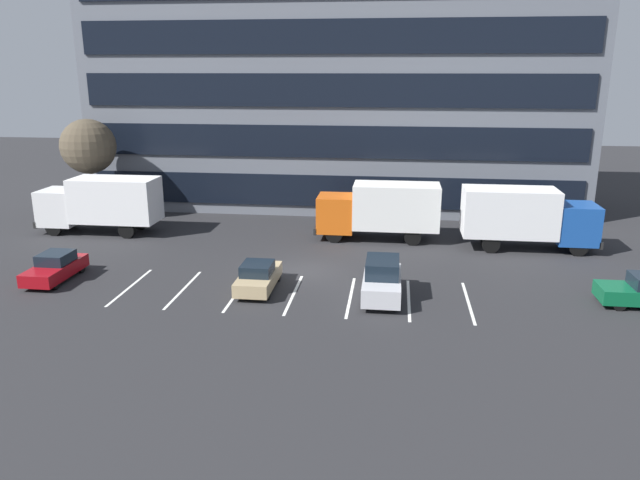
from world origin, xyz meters
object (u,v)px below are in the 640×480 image
object	(u,v)px
box_truck_blue	(526,216)
suv_silver	(382,280)
sedan_maroon	(55,267)
sedan_tan	(258,277)
box_truck_white	(101,202)
box_truck_orange	(380,208)
bare_tree	(88,147)

from	to	relation	value
box_truck_blue	suv_silver	xyz separation A→B (m)	(-8.41, -9.33, -1.17)
sedan_maroon	sedan_tan	size ratio (longest dim) A/B	1.00
box_truck_blue	suv_silver	distance (m)	12.61
box_truck_white	sedan_tan	xyz separation A→B (m)	(12.74, -9.34, -1.43)
box_truck_orange	suv_silver	world-z (taller)	box_truck_orange
suv_silver	box_truck_orange	bearing A→B (deg)	92.25
suv_silver	box_truck_white	bearing A→B (deg)	152.78
sedan_tan	bare_tree	world-z (taller)	bare_tree
sedan_maroon	sedan_tan	world-z (taller)	same
box_truck_orange	box_truck_blue	world-z (taller)	box_truck_blue
suv_silver	sedan_tan	size ratio (longest dim) A/B	1.05
suv_silver	sedan_tan	bearing A→B (deg)	176.51
box_truck_orange	sedan_maroon	world-z (taller)	box_truck_orange
box_truck_white	sedan_maroon	xyz separation A→B (m)	(1.90, -9.23, -1.43)
box_truck_blue	box_truck_white	bearing A→B (deg)	179.19
sedan_tan	box_truck_white	bearing A→B (deg)	143.74
suv_silver	bare_tree	bearing A→B (deg)	148.05
box_truck_white	sedan_tan	bearing A→B (deg)	-36.26
box_truck_blue	box_truck_white	distance (m)	27.30
box_truck_blue	bare_tree	xyz separation A→B (m)	(-29.71, 3.96, 3.21)
suv_silver	bare_tree	size ratio (longest dim) A/B	0.58
box_truck_white	suv_silver	xyz separation A→B (m)	(18.89, -9.72, -1.18)
box_truck_orange	suv_silver	xyz separation A→B (m)	(0.41, -10.35, -1.13)
sedan_maroon	suv_silver	distance (m)	16.99
box_truck_orange	box_truck_white	distance (m)	18.49
sedan_maroon	box_truck_white	bearing A→B (deg)	101.65
bare_tree	suv_silver	bearing A→B (deg)	-31.95
box_truck_orange	box_truck_blue	distance (m)	8.87
box_truck_white	suv_silver	world-z (taller)	box_truck_white
box_truck_white	sedan_maroon	distance (m)	9.53
box_truck_orange	sedan_tan	xyz separation A→B (m)	(-5.74, -9.97, -1.37)
box_truck_orange	sedan_tan	size ratio (longest dim) A/B	1.96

